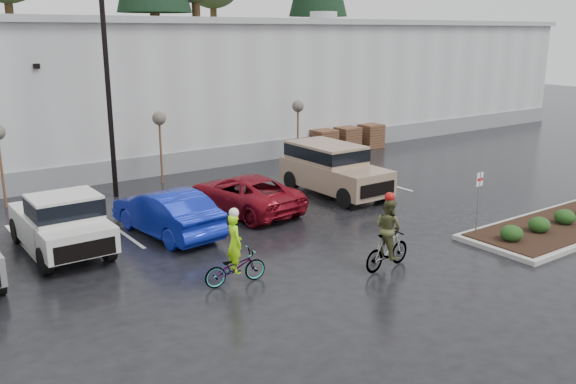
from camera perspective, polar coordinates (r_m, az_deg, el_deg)
ground at (r=18.16m, az=10.21°, el=-6.60°), size 120.00×120.00×0.00m
warehouse at (r=35.94m, az=-15.74°, el=9.65°), size 60.50×15.50×7.20m
wooded_ridge at (r=58.08m, az=-23.74°, el=10.10°), size 80.00×25.00×6.00m
lamppost at (r=25.08m, az=-16.70°, el=12.23°), size 0.50×1.00×9.22m
sapling_mid at (r=27.18m, az=-11.95°, el=6.41°), size 0.60×0.60×3.20m
sapling_east at (r=30.93m, az=0.94°, el=7.72°), size 0.60×0.60×3.20m
pallet_stack_a at (r=33.54m, az=3.35°, el=4.70°), size 1.20×1.20×1.35m
pallet_stack_b at (r=34.62m, az=5.55°, el=4.98°), size 1.20×1.20×1.35m
pallet_stack_c at (r=35.81m, az=7.73°, el=5.24°), size 1.20×1.20×1.35m
curb_island at (r=22.97m, az=24.39°, el=-2.94°), size 8.00×3.00×0.15m
mulch_bed at (r=22.94m, az=24.41°, el=-2.71°), size 7.60×2.60×0.04m
shrub_a at (r=20.41m, az=20.20°, el=-3.65°), size 0.70×0.70×0.52m
shrub_b at (r=21.63m, az=22.46°, el=-2.85°), size 0.70×0.70×0.52m
shrub_c at (r=22.88m, az=24.48°, el=-2.13°), size 0.70×0.70×0.52m
fire_lane_sign at (r=20.64m, az=17.40°, el=-0.33°), size 0.30×0.05×2.20m
pickup_white at (r=19.95m, az=-20.75°, el=-2.41°), size 2.10×5.20×1.96m
car_blue at (r=20.51m, az=-11.30°, el=-1.87°), size 2.15×4.83×1.54m
car_red at (r=22.78m, az=-4.16°, el=-0.12°), size 2.85×5.27×1.40m
suv_tan at (r=25.09m, az=4.42°, el=2.05°), size 2.20×5.10×2.06m
cyclist_hivis at (r=16.34m, az=-4.98°, el=-6.40°), size 1.80×0.80×2.12m
cyclist_olive at (r=17.49m, az=9.31°, el=-4.53°), size 1.77×0.87×2.25m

